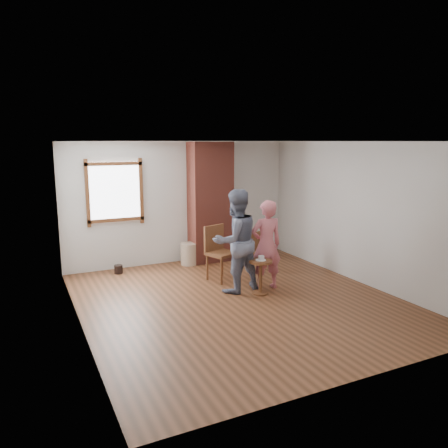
# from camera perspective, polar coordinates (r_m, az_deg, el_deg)

# --- Properties ---
(ground) EXTENTS (5.50, 5.50, 0.00)m
(ground) POSITION_cam_1_polar(r_m,az_deg,el_deg) (7.35, 1.95, -9.97)
(ground) COLOR brown
(ground) RESTS_ON ground
(room_shell) EXTENTS (5.04, 5.52, 2.62)m
(room_shell) POSITION_cam_1_polar(r_m,az_deg,el_deg) (7.44, -0.52, 4.63)
(room_shell) COLOR silver
(room_shell) RESTS_ON ground
(brick_chimney) EXTENTS (0.90, 0.50, 2.60)m
(brick_chimney) POSITION_cam_1_polar(r_m,az_deg,el_deg) (9.48, -1.80, 2.85)
(brick_chimney) COLOR #974335
(brick_chimney) RESTS_ON ground
(stoneware_crock) EXTENTS (0.45, 0.45, 0.46)m
(stoneware_crock) POSITION_cam_1_polar(r_m,az_deg,el_deg) (9.39, -4.59, -3.90)
(stoneware_crock) COLOR tan
(stoneware_crock) RESTS_ON ground
(dark_pot) EXTENTS (0.21, 0.21, 0.17)m
(dark_pot) POSITION_cam_1_polar(r_m,az_deg,el_deg) (9.02, -13.63, -5.77)
(dark_pot) COLOR black
(dark_pot) RESTS_ON ground
(dining_chair_left) EXTENTS (0.61, 0.61, 1.03)m
(dining_chair_left) POSITION_cam_1_polar(r_m,az_deg,el_deg) (8.30, -0.70, -3.35)
(dining_chair_left) COLOR brown
(dining_chair_left) RESTS_ON ground
(dining_chair_right) EXTENTS (0.47, 0.47, 0.80)m
(dining_chair_right) POSITION_cam_1_polar(r_m,az_deg,el_deg) (8.84, 4.72, -3.36)
(dining_chair_right) COLOR brown
(dining_chair_right) RESTS_ON ground
(side_table) EXTENTS (0.40, 0.40, 0.60)m
(side_table) POSITION_cam_1_polar(r_m,az_deg,el_deg) (7.57, 4.79, -6.18)
(side_table) COLOR brown
(side_table) RESTS_ON ground
(cake_plate) EXTENTS (0.18, 0.18, 0.01)m
(cake_plate) POSITION_cam_1_polar(r_m,az_deg,el_deg) (7.51, 4.82, -4.71)
(cake_plate) COLOR white
(cake_plate) RESTS_ON side_table
(cake_slice) EXTENTS (0.08, 0.07, 0.06)m
(cake_slice) POSITION_cam_1_polar(r_m,az_deg,el_deg) (7.51, 4.89, -4.45)
(cake_slice) COLOR silver
(cake_slice) RESTS_ON cake_plate
(man) EXTENTS (0.97, 0.80, 1.80)m
(man) POSITION_cam_1_polar(r_m,az_deg,el_deg) (7.56, 1.53, -2.24)
(man) COLOR #131834
(man) RESTS_ON ground
(person_pink) EXTENTS (0.61, 0.43, 1.60)m
(person_pink) POSITION_cam_1_polar(r_m,az_deg,el_deg) (7.76, 5.54, -2.74)
(person_pink) COLOR #CB656F
(person_pink) RESTS_ON ground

